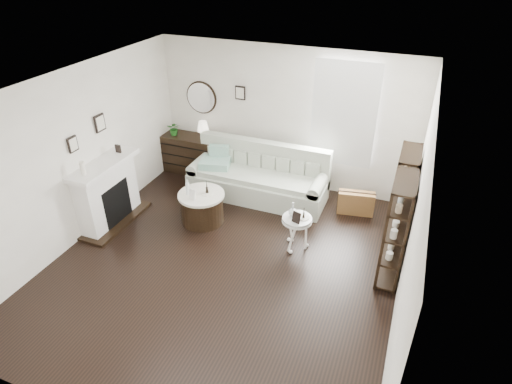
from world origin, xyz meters
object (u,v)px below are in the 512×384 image
at_px(sofa, 259,179).
at_px(drum_table, 202,207).
at_px(dresser, 190,154).
at_px(pedestal_table, 297,220).

relative_size(sofa, drum_table, 3.26).
bearing_deg(dresser, sofa, -12.98).
height_order(sofa, dresser, sofa).
distance_m(sofa, dresser, 1.74).
bearing_deg(drum_table, sofa, 63.70).
relative_size(sofa, pedestal_table, 4.53).
xyz_separation_m(drum_table, pedestal_table, (1.73, -0.12, 0.24)).
xyz_separation_m(dresser, drum_table, (1.10, -1.58, -0.12)).
bearing_deg(pedestal_table, sofa, 131.20).
distance_m(dresser, pedestal_table, 3.31).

